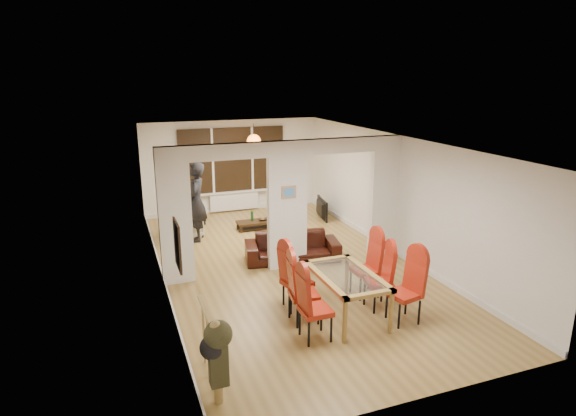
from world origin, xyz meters
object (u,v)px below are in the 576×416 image
person (196,202)px  coffee_table (255,225)px  dining_chair_rc (365,266)px  armchair (184,226)px  sofa (292,247)px  dining_chair_rb (379,279)px  television (319,209)px  bottle (252,216)px  dining_table (346,295)px  dining_chair_lc (297,278)px  dining_chair_lb (304,290)px  dining_chair_ra (404,289)px  bowl (263,220)px  dining_chair_la (316,305)px

person → coffee_table: size_ratio=2.10×
dining_chair_rc → armchair: (-2.56, 4.24, -0.23)m
sofa → armchair: size_ratio=2.83×
dining_chair_rb → television: 5.28m
television → person: bearing=110.0°
bottle → dining_table: bearing=-88.4°
dining_chair_lc → armchair: size_ratio=1.56×
television → bottle: bearing=106.5°
dining_chair_lb → dining_chair_ra: dining_chair_ra is taller
person → coffee_table: person is taller
dining_chair_lc → dining_chair_ra: (1.41, -1.02, 0.01)m
dining_table → bowl: bearing=88.5°
dining_chair_rb → television: (1.18, 5.14, -0.25)m
dining_chair_la → television: dining_chair_la is taller
dining_chair_rb → person: 5.06m
dining_chair_la → bottle: dining_chair_la is taller
sofa → coffee_table: size_ratio=2.22×
dining_chair_lb → sofa: dining_chair_lb is taller
television → dining_chair_la: bearing=165.2°
dining_chair_lb → dining_chair_rc: 1.46m
television → coffee_table: television is taller
dining_chair_ra → person: 5.60m
dining_chair_la → dining_chair_lb: 0.55m
dining_chair_rc → sofa: bearing=104.8°
armchair → dining_chair_rc: bearing=6.0°
dining_chair_lb → dining_chair_la: bearing=-87.0°
dining_chair_la → dining_chair_lb: (0.04, 0.55, 0.00)m
armchair → dining_chair_rb: bearing=3.1°
sofa → bottle: 2.39m
person → dining_chair_la: bearing=27.7°
sofa → person: person is taller
coffee_table → dining_chair_lb: bearing=-97.3°
dining_chair_ra → person: size_ratio=0.60×
bottle → television: bearing=6.8°
television → dining_chair_ra: bearing=179.1°
dining_table → armchair: dining_table is taller
dining_chair_ra → armchair: dining_chair_ra is taller
dining_chair_ra → bowl: bearing=84.3°
dining_chair_lb → dining_chair_rc: (1.38, 0.50, 0.01)m
dining_chair_la → dining_chair_ra: 1.52m
dining_table → sofa: 2.59m
sofa → bowl: sofa is taller
armchair → bowl: (2.01, 0.09, -0.09)m
dining_chair_lb → dining_table: bearing=1.1°
coffee_table → dining_chair_ra: bearing=-80.9°
dining_chair_la → dining_chair_rb: (1.40, 0.54, -0.02)m
dining_chair_rc → bowl: bearing=95.1°
dining_chair_ra → dining_table: bearing=135.6°
dining_chair_ra → dining_chair_rb: bearing=90.2°
dining_chair_lb → dining_chair_ra: (1.48, -0.55, 0.01)m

